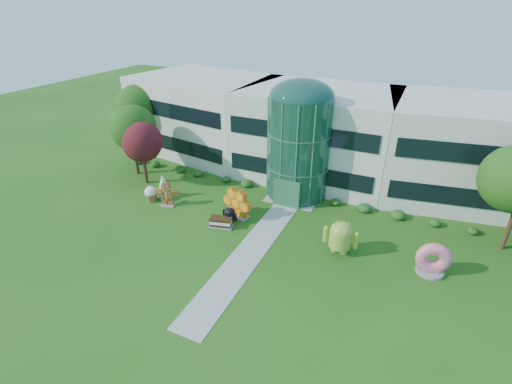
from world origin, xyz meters
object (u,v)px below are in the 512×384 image
at_px(android_green, 341,235).
at_px(gingerbread, 167,194).
at_px(android_black, 230,214).
at_px(donut, 433,258).

height_order(android_green, gingerbread, android_green).
height_order(android_green, android_black, android_green).
bearing_deg(gingerbread, android_black, -15.38).
relative_size(android_black, donut, 0.69).
bearing_deg(donut, android_green, 172.48).
relative_size(android_green, donut, 1.25).
distance_m(android_black, gingerbread, 6.93).
relative_size(android_black, gingerbread, 0.65).
distance_m(donut, gingerbread, 23.30).
bearing_deg(android_green, android_black, 176.50).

